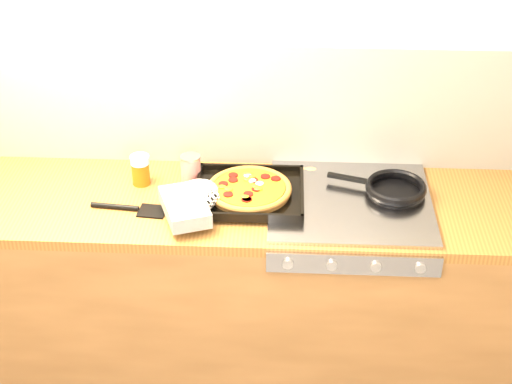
# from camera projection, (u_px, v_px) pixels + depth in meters

# --- Properties ---
(room_shell) EXTENTS (3.20, 3.20, 3.20)m
(room_shell) POSITION_uv_depth(u_px,v_px,m) (235.00, 106.00, 3.04)
(room_shell) COLOR white
(room_shell) RESTS_ON ground
(counter_run) EXTENTS (3.20, 0.62, 0.90)m
(counter_run) POSITION_uv_depth(u_px,v_px,m) (232.00, 293.00, 3.17)
(counter_run) COLOR brown
(counter_run) RESTS_ON ground
(stovetop) EXTENTS (0.60, 0.56, 0.02)m
(stovetop) POSITION_uv_depth(u_px,v_px,m) (350.00, 202.00, 2.91)
(stovetop) COLOR #9D9CA2
(stovetop) RESTS_ON counter_run
(pizza_on_tray) EXTENTS (0.53, 0.47, 0.07)m
(pizza_on_tray) POSITION_uv_depth(u_px,v_px,m) (232.00, 194.00, 2.88)
(pizza_on_tray) COLOR black
(pizza_on_tray) RESTS_ON stovetop
(frying_pan) EXTENTS (0.40, 0.29, 0.04)m
(frying_pan) POSITION_uv_depth(u_px,v_px,m) (394.00, 189.00, 2.93)
(frying_pan) COLOR black
(frying_pan) RESTS_ON stovetop
(tomato_can) EXTENTS (0.09, 0.09, 0.11)m
(tomato_can) POSITION_uv_depth(u_px,v_px,m) (191.00, 169.00, 3.01)
(tomato_can) COLOR maroon
(tomato_can) RESTS_ON counter_run
(juice_glass) EXTENTS (0.09, 0.09, 0.12)m
(juice_glass) POSITION_uv_depth(u_px,v_px,m) (141.00, 170.00, 3.00)
(juice_glass) COLOR #E94D0D
(juice_glass) RESTS_ON counter_run
(wooden_spoon) EXTENTS (0.30, 0.05, 0.02)m
(wooden_spoon) POSITION_uv_depth(u_px,v_px,m) (287.00, 170.00, 3.10)
(wooden_spoon) COLOR #A77247
(wooden_spoon) RESTS_ON counter_run
(black_spatula) EXTENTS (0.29, 0.09, 0.02)m
(black_spatula) POSITION_uv_depth(u_px,v_px,m) (130.00, 208.00, 2.87)
(black_spatula) COLOR black
(black_spatula) RESTS_ON counter_run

